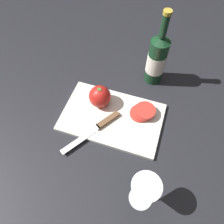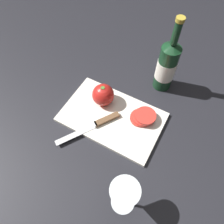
# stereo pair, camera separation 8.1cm
# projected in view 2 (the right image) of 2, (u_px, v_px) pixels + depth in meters

# --- Properties ---
(ground_plane) EXTENTS (3.00, 3.00, 0.00)m
(ground_plane) POSITION_uv_depth(u_px,v_px,m) (112.00, 120.00, 0.85)
(ground_plane) COLOR black
(cutting_board) EXTENTS (0.38, 0.24, 0.01)m
(cutting_board) POSITION_uv_depth(u_px,v_px,m) (112.00, 117.00, 0.85)
(cutting_board) COLOR silver
(cutting_board) RESTS_ON ground_plane
(wine_bottle) EXTENTS (0.08, 0.08, 0.32)m
(wine_bottle) POSITION_uv_depth(u_px,v_px,m) (167.00, 66.00, 0.85)
(wine_bottle) COLOR #14381E
(wine_bottle) RESTS_ON ground_plane
(wine_glass) EXTENTS (0.08, 0.08, 0.15)m
(wine_glass) POSITION_uv_depth(u_px,v_px,m) (124.00, 195.00, 0.60)
(wine_glass) COLOR silver
(wine_glass) RESTS_ON ground_plane
(whole_tomato) EXTENTS (0.09, 0.09, 0.09)m
(whole_tomato) POSITION_uv_depth(u_px,v_px,m) (103.00, 95.00, 0.84)
(whole_tomato) COLOR red
(whole_tomato) RESTS_ON cutting_board
(knife) EXTENTS (0.16, 0.23, 0.01)m
(knife) POSITION_uv_depth(u_px,v_px,m) (101.00, 122.00, 0.82)
(knife) COLOR silver
(knife) RESTS_ON cutting_board
(tomato_slice_stack_near) EXTENTS (0.10, 0.09, 0.03)m
(tomato_slice_stack_near) POSITION_uv_depth(u_px,v_px,m) (143.00, 117.00, 0.82)
(tomato_slice_stack_near) COLOR red
(tomato_slice_stack_near) RESTS_ON cutting_board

